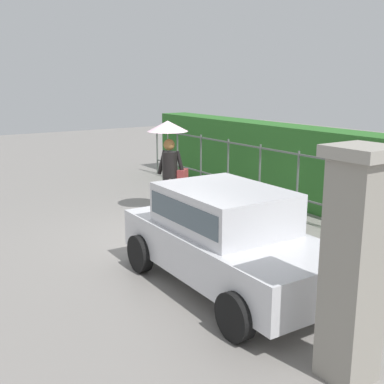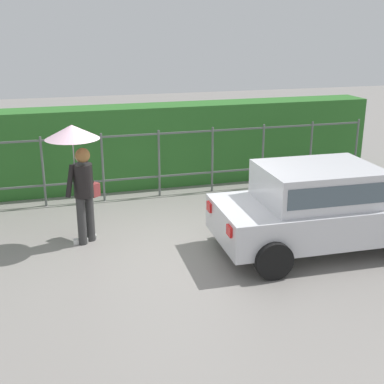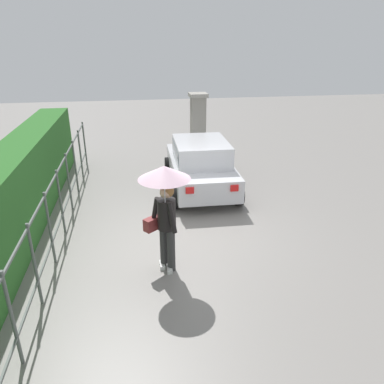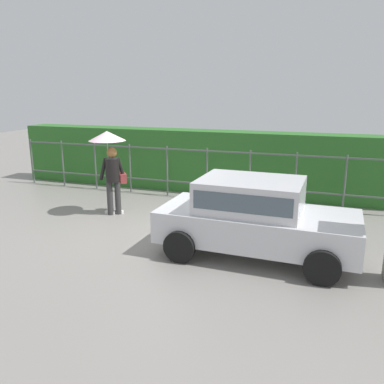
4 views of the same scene
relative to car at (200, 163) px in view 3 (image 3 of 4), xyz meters
The scene contains 6 objects.
ground_plane 2.75m from the car, 164.42° to the left, with size 40.00×40.00×0.00m, color gray.
car is the anchor object (origin of this frame).
pedestrian 4.20m from the car, 160.70° to the left, with size 0.91×0.91×2.12m.
gate_pillar 2.57m from the car, ahead, with size 0.60×0.60×2.42m.
fence_section 4.42m from the car, 127.01° to the left, with size 11.24×0.05×1.50m.
hedge_row 5.20m from the car, 120.76° to the left, with size 12.19×0.90×1.90m, color #2D6B28.
Camera 3 is at (-7.26, 1.13, 4.09)m, focal length 34.22 mm.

